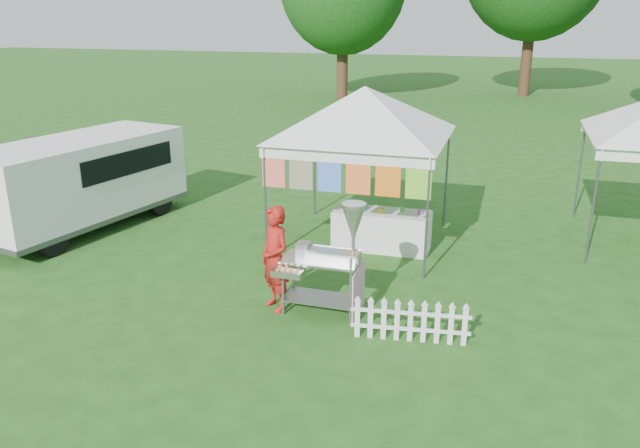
% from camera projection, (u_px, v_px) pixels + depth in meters
% --- Properties ---
extents(ground, '(120.00, 120.00, 0.00)m').
position_uv_depth(ground, '(305.00, 322.00, 9.04)').
color(ground, '#244B15').
rests_on(ground, ground).
extents(canopy_main, '(4.24, 4.24, 3.45)m').
position_uv_depth(canopy_main, '(365.00, 87.00, 11.24)').
color(canopy_main, '#59595E').
rests_on(canopy_main, ground).
extents(donut_cart, '(1.25, 0.85, 1.73)m').
position_uv_depth(donut_cart, '(333.00, 250.00, 8.94)').
color(donut_cart, gray).
rests_on(donut_cart, ground).
extents(vendor, '(0.70, 0.67, 1.61)m').
position_uv_depth(vendor, '(275.00, 259.00, 9.21)').
color(vendor, '#AE1A15').
rests_on(vendor, ground).
extents(cargo_van, '(2.66, 4.72, 1.85)m').
position_uv_depth(cargo_van, '(84.00, 180.00, 12.81)').
color(cargo_van, white).
rests_on(cargo_van, ground).
extents(picket_fence, '(1.61, 0.24, 0.56)m').
position_uv_depth(picket_fence, '(410.00, 322.00, 8.43)').
color(picket_fence, white).
rests_on(picket_fence, ground).
extents(display_table, '(1.80, 0.70, 0.73)m').
position_uv_depth(display_table, '(382.00, 230.00, 11.75)').
color(display_table, white).
rests_on(display_table, ground).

